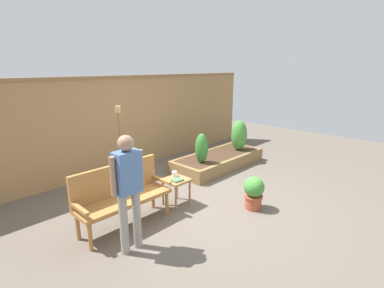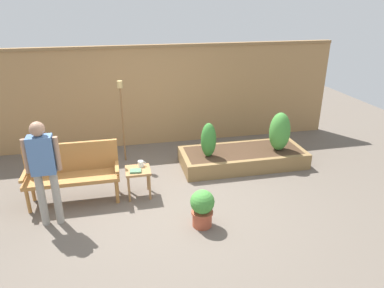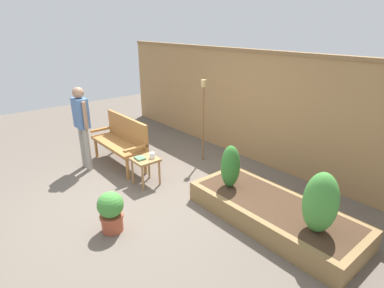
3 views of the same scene
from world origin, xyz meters
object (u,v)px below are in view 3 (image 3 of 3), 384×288
side_table (145,163)px  shrub_near_bench (230,166)px  potted_boxwood (111,210)px  tiki_torch (203,106)px  person_by_bench (82,121)px  book_on_table (140,158)px  cup_on_table (152,155)px  garden_bench (122,138)px  shrub_far_corner (320,203)px

side_table → shrub_near_bench: bearing=25.2°
potted_boxwood → tiki_torch: tiki_torch is taller
side_table → shrub_near_bench: size_ratio=0.73×
tiki_torch → person_by_bench: 2.27m
potted_boxwood → shrub_near_bench: (0.53, 1.68, 0.32)m
book_on_table → side_table: bearing=66.6°
tiki_torch → person_by_bench: bearing=-119.8°
book_on_table → shrub_near_bench: size_ratio=0.27×
book_on_table → shrub_near_bench: shrub_near_bench is taller
cup_on_table → person_by_bench: (-1.35, -0.62, 0.41)m
garden_bench → shrub_near_bench: bearing=12.3°
shrub_near_bench → shrub_far_corner: 1.41m
cup_on_table → shrub_near_bench: size_ratio=0.20×
shrub_near_bench → person_by_bench: 2.89m
potted_boxwood → tiki_torch: size_ratio=0.35×
garden_bench → side_table: garden_bench is taller
garden_bench → shrub_near_bench: (2.36, 0.52, 0.08)m
book_on_table → shrub_far_corner: (2.79, 0.71, 0.18)m
side_table → cup_on_table: size_ratio=3.72×
book_on_table → tiki_torch: 1.65m
cup_on_table → potted_boxwood: size_ratio=0.23×
garden_bench → book_on_table: bearing=-11.2°
garden_bench → side_table: bearing=-6.7°
book_on_table → potted_boxwood: bearing=-44.0°
garden_bench → book_on_table: size_ratio=8.03×
side_table → shrub_near_bench: (1.35, 0.64, 0.23)m
garden_bench → shrub_near_bench: size_ratio=2.20×
garden_bench → shrub_far_corner: bearing=7.8°
cup_on_table → tiki_torch: size_ratio=0.08×
cup_on_table → potted_boxwood: (0.76, -1.15, -0.22)m
cup_on_table → tiki_torch: (-0.22, 1.34, 0.59)m
book_on_table → tiki_torch: tiki_torch is taller
shrub_far_corner → person_by_bench: size_ratio=0.48×
shrub_near_bench → tiki_torch: size_ratio=0.40×
tiki_torch → person_by_bench: tiki_torch is taller
side_table → shrub_far_corner: (2.75, 0.64, 0.28)m
cup_on_table → person_by_bench: person_by_bench is taller
person_by_bench → tiki_torch: bearing=60.2°
cup_on_table → book_on_table: bearing=-119.6°
side_table → shrub_far_corner: 2.84m
garden_bench → side_table: size_ratio=3.00×
garden_bench → potted_boxwood: bearing=-32.4°
shrub_far_corner → tiki_torch: size_ratio=0.47×
side_table → shrub_near_bench: shrub_near_bench is taller
shrub_near_bench → tiki_torch: tiki_torch is taller
tiki_torch → book_on_table: bearing=-85.4°
side_table → potted_boxwood: potted_boxwood is taller
shrub_far_corner → book_on_table: bearing=-165.7°
side_table → potted_boxwood: (0.82, -1.04, -0.09)m
side_table → person_by_bench: person_by_bench is taller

